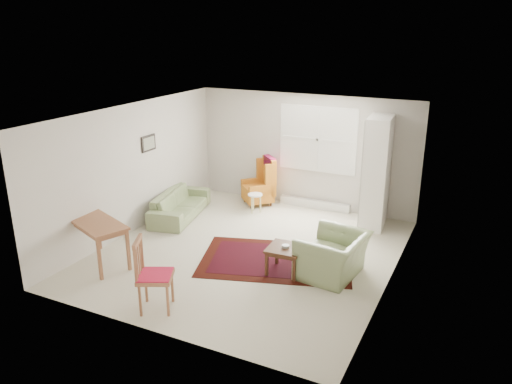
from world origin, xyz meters
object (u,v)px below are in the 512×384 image
at_px(cabinet, 377,173).
at_px(desk, 99,243).
at_px(wingback_chair, 258,181).
at_px(stool, 255,203).
at_px(desk_chair, 155,275).
at_px(coffee_table, 285,260).
at_px(armchair, 333,251).
at_px(sofa, 180,200).

bearing_deg(cabinet, desk, -140.00).
height_order(wingback_chair, cabinet, cabinet).
bearing_deg(stool, desk, -111.36).
relative_size(cabinet, desk_chair, 2.04).
distance_m(coffee_table, desk_chair, 2.22).
bearing_deg(desk, desk_chair, -23.28).
height_order(armchair, desk_chair, desk_chair).
xyz_separation_m(stool, cabinet, (2.48, 0.39, 0.90)).
xyz_separation_m(coffee_table, desk_chair, (-1.23, -1.82, 0.32)).
relative_size(sofa, desk_chair, 1.70).
bearing_deg(sofa, desk_chair, -163.18).
height_order(armchair, desk, armchair).
xyz_separation_m(sofa, cabinet, (3.81, 1.31, 0.74)).
xyz_separation_m(wingback_chair, stool, (0.18, -0.50, -0.33)).
bearing_deg(desk, cabinet, 44.67).
xyz_separation_m(desk, desk_chair, (1.75, -0.75, 0.16)).
height_order(coffee_table, stool, coffee_table).
relative_size(wingback_chair, stool, 2.58).
height_order(sofa, cabinet, cabinet).
xyz_separation_m(sofa, wingback_chair, (1.15, 1.42, 0.17)).
height_order(wingback_chair, coffee_table, wingback_chair).
bearing_deg(cabinet, sofa, -165.71).
bearing_deg(wingback_chair, coffee_table, -12.01).
bearing_deg(desk, stool, 68.64).
bearing_deg(armchair, desk_chair, -36.62).
bearing_deg(sofa, cabinet, -83.07).
bearing_deg(sofa, desk, 168.26).
distance_m(stool, desk, 3.61).
distance_m(sofa, wingback_chair, 1.83).
distance_m(cabinet, desk, 5.39).
xyz_separation_m(sofa, stool, (1.33, 0.92, -0.16)).
bearing_deg(coffee_table, sofa, 155.34).
distance_m(sofa, armchair, 3.89).
bearing_deg(armchair, stool, -123.71).
relative_size(armchair, desk_chair, 1.00).
bearing_deg(armchair, coffee_table, -64.09).
height_order(sofa, armchair, armchair).
xyz_separation_m(armchair, cabinet, (0.09, 2.43, 0.69)).
distance_m(wingback_chair, desk_chair, 4.65).
relative_size(armchair, stool, 2.59).
relative_size(sofa, coffee_table, 3.30).
bearing_deg(stool, desk_chair, -83.97).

